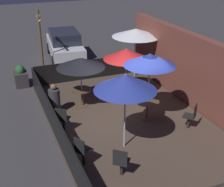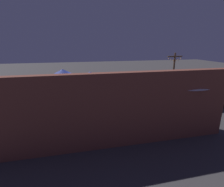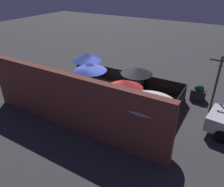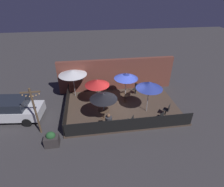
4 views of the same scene
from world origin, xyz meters
The scene contains 20 objects.
ground_plane centered at (0.00, 0.00, 0.00)m, with size 60.00×60.00×0.00m, color #383538.
patio_deck centered at (0.00, 0.00, 0.06)m, with size 8.52×5.49×0.12m.
building_wall centered at (0.00, 2.98, 1.45)m, with size 10.12×0.36×2.91m.
fence_front centered at (0.00, -2.70, 0.59)m, with size 8.32×0.05×0.95m.
fence_side_left centered at (-4.21, 0.00, 0.59)m, with size 0.05×5.29×0.95m.
patio_umbrella_0 centered at (-1.57, -1.19, 1.93)m, with size 1.86×1.86×2.01m.
patio_umbrella_1 centered at (0.35, 0.70, 2.40)m, with size 1.82×1.82×2.49m.
patio_umbrella_2 centered at (1.67, -0.81, 2.32)m, with size 1.87×1.87×2.45m.
patio_umbrella_3 centered at (-1.85, 0.82, 1.95)m, with size 1.88×1.88×2.05m.
patio_umbrella_4 centered at (-3.70, 2.16, 2.29)m, with size 2.26×2.26×2.36m.
dining_table_0 centered at (-1.57, -1.19, 0.68)m, with size 0.79×0.79×0.71m.
dining_table_1 centered at (0.35, 0.70, 0.68)m, with size 0.85×0.85×0.71m.
patio_chair_0 centered at (2.95, -1.48, 0.61)m, with size 0.56×0.56×0.90m.
patio_chair_1 centered at (0.05, -2.38, 0.62)m, with size 0.56×0.56×0.92m.
patio_chair_2 centered at (1.53, 1.77, 0.62)m, with size 0.56×0.56×0.92m.
patio_chair_3 centered at (2.09, -2.31, 0.63)m, with size 0.55×0.55×0.94m.
patron_0 centered at (-1.38, -2.33, 0.64)m, with size 0.44×0.44×1.19m.
planter_box centered at (-4.86, -3.15, 0.45)m, with size 0.83×0.58×1.01m.
light_post centered at (-5.76, -1.95, 1.86)m, with size 1.10×0.12×3.29m.
parked_car_0 centered at (-8.01, -0.24, 0.85)m, with size 4.47×2.15×1.62m.
Camera 2 is at (1.20, 8.92, 3.90)m, focal length 28.00 mm.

